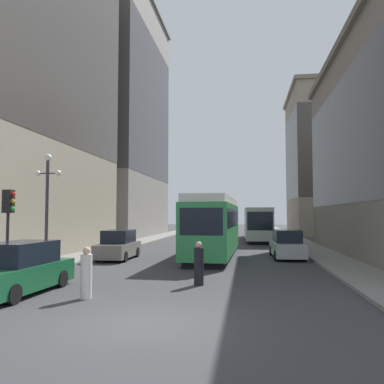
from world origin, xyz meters
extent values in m
plane|color=#38383A|center=(0.00, 0.00, 0.00)|extent=(200.00, 200.00, 0.00)
cube|color=gray|center=(-7.83, 40.00, 0.07)|extent=(2.51, 120.00, 0.15)
cube|color=gray|center=(7.83, 40.00, 0.07)|extent=(2.51, 120.00, 0.15)
cube|color=black|center=(0.59, 15.61, 0.17)|extent=(2.51, 11.10, 0.35)
cube|color=#2D8447|center=(0.59, 15.61, 1.90)|extent=(2.92, 12.07, 3.10)
cube|color=black|center=(0.59, 15.61, 2.60)|extent=(2.94, 11.59, 1.08)
cube|color=silver|center=(0.59, 15.61, 3.67)|extent=(2.71, 11.83, 0.44)
cube|color=black|center=(0.43, 9.62, 2.44)|extent=(2.21, 0.14, 1.40)
sphere|color=#F2EACC|center=(0.43, 9.55, 0.80)|extent=(0.24, 0.24, 0.24)
cube|color=black|center=(3.84, 31.92, 0.17)|extent=(2.36, 11.36, 0.35)
cube|color=#B7B7BA|center=(3.84, 31.92, 1.90)|extent=(2.76, 12.35, 3.10)
cube|color=black|center=(3.84, 31.92, 2.44)|extent=(2.78, 11.85, 1.30)
cube|color=black|center=(3.94, 25.79, 2.21)|extent=(2.31, 0.12, 1.71)
cylinder|color=black|center=(-6.10, 12.21, 0.32)|extent=(0.19, 0.64, 0.64)
cylinder|color=black|center=(-6.16, 14.92, 0.32)|extent=(0.19, 0.64, 0.64)
cylinder|color=black|center=(-4.39, 12.25, 0.32)|extent=(0.19, 0.64, 0.64)
cylinder|color=black|center=(-4.45, 14.96, 0.32)|extent=(0.19, 0.64, 0.64)
cube|color=slate|center=(-5.27, 13.59, 0.60)|extent=(1.89, 4.40, 0.84)
cube|color=black|center=(-5.27, 13.69, 1.42)|extent=(1.64, 2.43, 0.80)
cylinder|color=black|center=(-6.08, 4.47, 0.32)|extent=(0.20, 0.65, 0.64)
cylinder|color=black|center=(-4.47, 1.45, 0.32)|extent=(0.20, 0.65, 0.64)
cylinder|color=black|center=(-4.37, 4.41, 0.32)|extent=(0.20, 0.65, 0.64)
cube|color=#14512D|center=(-5.27, 2.96, 0.60)|extent=(1.96, 4.83, 0.84)
cube|color=black|center=(-5.27, 3.08, 1.42)|extent=(1.67, 2.68, 0.80)
cylinder|color=black|center=(6.08, 17.40, 0.32)|extent=(0.20, 0.64, 0.64)
cylinder|color=black|center=(6.17, 14.31, 0.32)|extent=(0.20, 0.64, 0.64)
cylinder|color=black|center=(4.37, 17.36, 0.32)|extent=(0.20, 0.64, 0.64)
cylinder|color=black|center=(4.46, 14.26, 0.32)|extent=(0.20, 0.64, 0.64)
cube|color=#B2B2B7|center=(5.27, 15.83, 0.60)|extent=(1.94, 5.04, 0.84)
cube|color=black|center=(5.28, 15.71, 1.42)|extent=(1.66, 2.79, 0.80)
cylinder|color=beige|center=(-2.60, 2.58, 0.73)|extent=(0.38, 0.38, 1.47)
sphere|color=tan|center=(-2.60, 2.58, 1.58)|extent=(0.26, 0.26, 0.26)
cylinder|color=black|center=(0.82, 5.53, 0.74)|extent=(0.39, 0.39, 1.47)
sphere|color=tan|center=(0.82, 5.53, 1.59)|extent=(0.26, 0.26, 0.26)
cylinder|color=#232328|center=(-6.97, 4.81, 1.98)|extent=(0.12, 0.12, 3.66)
cube|color=black|center=(-6.97, 4.81, 3.34)|extent=(0.36, 0.36, 0.95)
sphere|color=red|center=(-6.77, 4.81, 3.64)|extent=(0.18, 0.18, 0.18)
sphere|color=gold|center=(-6.77, 4.81, 3.34)|extent=(0.18, 0.18, 0.18)
sphere|color=green|center=(-6.77, 4.81, 3.03)|extent=(0.18, 0.18, 0.18)
cylinder|color=#333338|center=(-7.17, 8.25, 2.83)|extent=(0.16, 0.16, 5.36)
sphere|color=white|center=(-7.17, 8.25, 5.67)|extent=(0.36, 0.36, 0.36)
sphere|color=white|center=(-7.72, 8.25, 4.86)|extent=(0.31, 0.31, 0.31)
sphere|color=white|center=(-6.62, 8.25, 4.86)|extent=(0.31, 0.31, 0.31)
cube|color=#333338|center=(-7.17, 8.25, 4.86)|extent=(1.10, 0.06, 0.06)
cube|color=gray|center=(-14.91, 37.57, 15.03)|extent=(11.66, 19.87, 30.07)
cube|color=#423F43|center=(-14.91, 37.57, 16.54)|extent=(11.70, 19.91, 18.04)
cube|color=slate|center=(-14.91, 37.57, 30.32)|extent=(12.26, 20.47, 0.50)
cube|color=gray|center=(16.83, 45.91, 9.88)|extent=(15.49, 14.13, 19.77)
cube|color=#494440|center=(16.83, 45.91, 10.87)|extent=(15.53, 14.17, 11.86)
cube|color=gray|center=(16.83, 45.91, 20.02)|extent=(16.09, 14.73, 0.50)
camera|label=1|loc=(2.70, -9.71, 2.79)|focal=35.91mm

